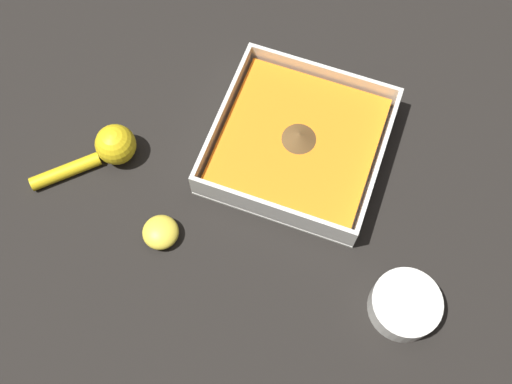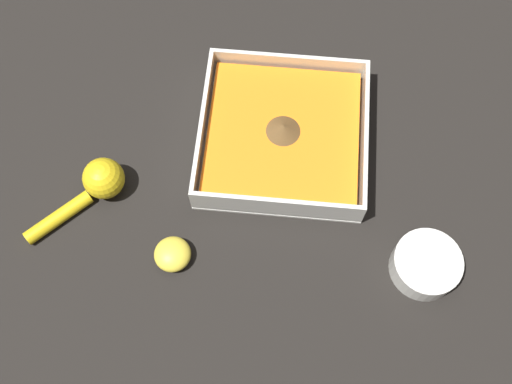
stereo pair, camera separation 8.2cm
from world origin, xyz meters
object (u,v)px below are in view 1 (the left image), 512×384
at_px(lemon_squeezer, 107,149).
at_px(square_dish, 298,144).
at_px(spice_bowl, 404,305).
at_px(lemon_half, 161,232).

bearing_deg(lemon_squeezer, square_dish, -21.81).
relative_size(square_dish, spice_bowl, 2.62).
height_order(square_dish, spice_bowl, square_dish).
distance_m(square_dish, lemon_squeezer, 0.27).
height_order(spice_bowl, lemon_half, spice_bowl).
bearing_deg(spice_bowl, lemon_squeezer, 171.19).
xyz_separation_m(spice_bowl, lemon_half, (-0.33, -0.02, -0.00)).
relative_size(spice_bowl, lemon_squeezer, 0.70).
height_order(square_dish, lemon_half, square_dish).
xyz_separation_m(spice_bowl, lemon_squeezer, (-0.45, 0.07, 0.01)).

